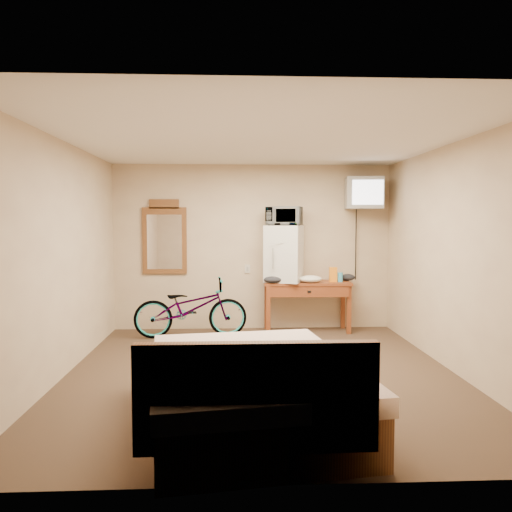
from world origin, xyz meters
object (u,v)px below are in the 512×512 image
object	(u,v)px
crt_television	(364,193)
bicycle	(191,308)
mini_fridge	(284,254)
blue_cup	(340,277)
desk	(307,290)
bed	(251,390)
microwave	(284,216)
wall_mirror	(165,238)

from	to	relation	value
crt_television	bicycle	world-z (taller)	crt_television
mini_fridge	blue_cup	xyz separation A→B (m)	(0.83, -0.06, -0.35)
mini_fridge	crt_television	xyz separation A→B (m)	(1.18, -0.03, 0.89)
bicycle	desk	bearing A→B (deg)	-87.03
bicycle	bed	distance (m)	3.21
mini_fridge	crt_television	size ratio (longest dim) A/B	1.32
microwave	wall_mirror	size ratio (longest dim) A/B	0.45
microwave	bed	world-z (taller)	microwave
microwave	bicycle	distance (m)	1.91
mini_fridge	bed	world-z (taller)	mini_fridge
crt_television	bicycle	distance (m)	3.03
wall_mirror	bed	xyz separation A→B (m)	(1.17, -3.65, -1.10)
microwave	wall_mirror	world-z (taller)	wall_mirror
desk	crt_television	bearing A→B (deg)	1.30
mini_fridge	wall_mirror	bearing A→B (deg)	172.83
mini_fridge	bicycle	size ratio (longest dim) A/B	0.52
bicycle	bed	world-z (taller)	bed
bed	mini_fridge	bearing A→B (deg)	79.78
mini_fridge	bicycle	bearing A→B (deg)	-167.51
mini_fridge	microwave	world-z (taller)	microwave
mini_fridge	wall_mirror	xyz separation A→B (m)	(-1.78, 0.22, 0.23)
crt_television	bed	distance (m)	4.22
microwave	crt_television	bearing A→B (deg)	15.08
bicycle	microwave	bearing A→B (deg)	-83.04
blue_cup	crt_television	size ratio (longest dim) A/B	0.22
blue_cup	mini_fridge	bearing A→B (deg)	176.08
blue_cup	crt_television	xyz separation A→B (m)	(0.34, 0.03, 1.24)
bicycle	mini_fridge	bearing A→B (deg)	-83.05
blue_cup	desk	bearing A→B (deg)	178.74
blue_cup	bicycle	bearing A→B (deg)	-173.65
desk	microwave	world-z (taller)	microwave
desk	mini_fridge	size ratio (longest dim) A/B	1.55
desk	wall_mirror	size ratio (longest dim) A/B	1.16
mini_fridge	wall_mirror	distance (m)	1.81
blue_cup	bicycle	world-z (taller)	blue_cup
crt_television	wall_mirror	size ratio (longest dim) A/B	0.56
microwave	wall_mirror	distance (m)	1.83
desk	bicycle	world-z (taller)	bicycle
microwave	wall_mirror	bearing A→B (deg)	-170.74
desk	crt_television	world-z (taller)	crt_television
microwave	wall_mirror	xyz separation A→B (m)	(-1.79, 0.22, -0.33)
wall_mirror	bed	distance (m)	3.98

